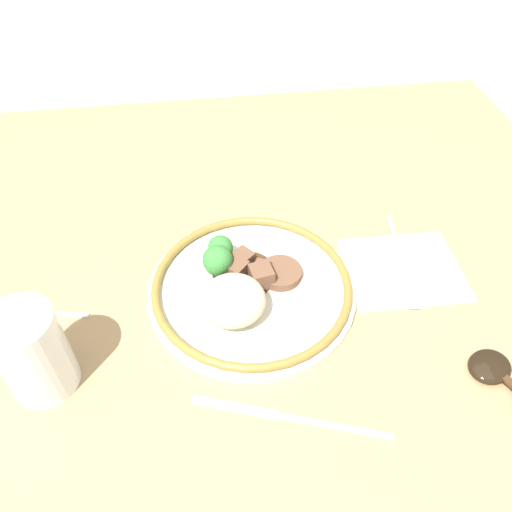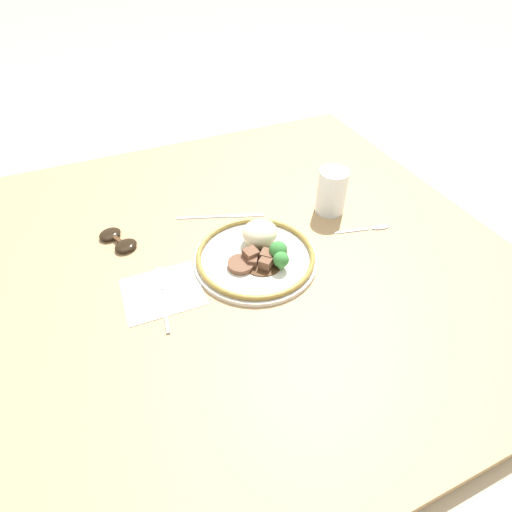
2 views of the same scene
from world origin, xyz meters
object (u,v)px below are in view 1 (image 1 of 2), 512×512
Objects in this scene: plate at (247,287)px; fork at (403,268)px; knife at (283,416)px; juice_glass at (35,357)px; spoon at (13,311)px.

plate reaches higher than fork.
fork is 0.86× the size of knife.
knife is at bearing 162.41° from juice_glass.
juice_glass is 0.50m from fork.
juice_glass is 0.54× the size of knife.
spoon is (0.55, -0.00, -0.00)m from fork.
fork is at bearing -117.54° from knife.
juice_glass reaches higher than plate.
knife is at bearing 95.01° from plate.
juice_glass reaches higher than fork.
plate is 2.41× the size of juice_glass.
plate is 1.30× the size of knife.
plate is at bearing -158.83° from juice_glass.
juice_glass is at bearing 1.87° from knife.
juice_glass is at bearing -69.04° from fork.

